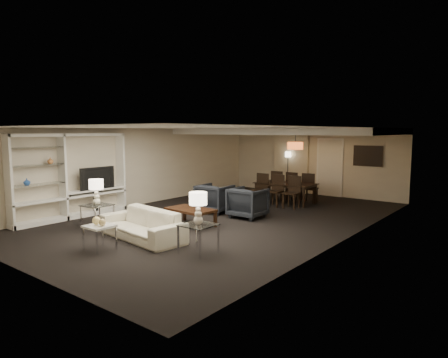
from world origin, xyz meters
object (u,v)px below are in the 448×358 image
at_px(armchair_right, 248,203).
at_px(marble_table, 100,238).
at_px(chair_fl, 279,185).
at_px(chair_nm, 275,191).
at_px(sofa, 142,224).
at_px(floor_speaker, 95,198).
at_px(chair_fm, 294,186).
at_px(chair_fr, 310,188).
at_px(table_lamp_left, 96,192).
at_px(table_lamp_right, 198,208).
at_px(television, 95,178).
at_px(dining_table, 285,193).
at_px(pendant_light, 295,146).
at_px(vase_blue, 27,182).
at_px(floor_lamp, 288,172).
at_px(chair_nr, 291,192).
at_px(armchair_left, 215,198).
at_px(vase_amber, 50,161).
at_px(side_table_left, 97,216).
at_px(coffee_table, 191,217).
at_px(chair_nl, 259,189).

relative_size(armchair_right, marble_table, 1.79).
bearing_deg(chair_fl, marble_table, 88.54).
bearing_deg(chair_nm, chair_fl, 114.26).
distance_m(sofa, floor_speaker, 3.20).
xyz_separation_m(chair_nm, chair_fl, (-0.60, 1.30, 0.00)).
distance_m(chair_fm, chair_fr, 0.60).
bearing_deg(table_lamp_left, table_lamp_right, 0.00).
distance_m(television, dining_table, 6.07).
bearing_deg(pendant_light, vase_blue, -116.25).
bearing_deg(floor_lamp, chair_nm, -68.53).
relative_size(marble_table, floor_lamp, 0.32).
bearing_deg(dining_table, floor_lamp, 115.29).
distance_m(sofa, chair_nr, 5.32).
distance_m(armchair_left, chair_nr, 2.46).
bearing_deg(vase_amber, pendant_light, 61.61).
bearing_deg(armchair_right, chair_fm, -86.77).
bearing_deg(floor_lamp, floor_speaker, -107.79).
bearing_deg(side_table_left, vase_blue, -145.93).
bearing_deg(chair_fm, sofa, 87.64).
relative_size(armchair_left, dining_table, 0.48).
relative_size(marble_table, chair_nm, 0.51).
bearing_deg(armchair_right, television, 30.22).
xyz_separation_m(chair_nr, chair_fr, (0.00, 1.30, 0.00)).
xyz_separation_m(table_lamp_left, floor_speaker, (-1.37, 0.88, -0.40)).
relative_size(side_table_left, vase_blue, 3.63).
bearing_deg(coffee_table, dining_table, 85.82).
xyz_separation_m(marble_table, chair_nr, (0.91, 6.34, 0.25)).
bearing_deg(television, dining_table, -35.07).
bearing_deg(chair_fm, table_lamp_left, 73.26).
relative_size(floor_speaker, chair_fl, 0.99).
xyz_separation_m(television, chair_fm, (3.46, 5.59, -0.56)).
bearing_deg(chair_nr, chair_fr, 87.77).
height_order(sofa, armchair_left, armchair_left).
bearing_deg(floor_speaker, pendant_light, 75.37).
distance_m(armchair_right, marble_table, 4.44).
height_order(television, chair_nr, television).
relative_size(coffee_table, table_lamp_right, 1.94).
bearing_deg(chair_nl, side_table_left, -105.36).
distance_m(table_lamp_right, vase_amber, 4.95).
distance_m(armchair_left, chair_fr, 3.58).
relative_size(chair_nm, chair_fm, 1.00).
height_order(sofa, television, television).
bearing_deg(chair_fm, floor_lamp, -53.19).
bearing_deg(chair_fr, chair_fm, -5.65).
height_order(armchair_right, side_table_left, armchair_right).
xyz_separation_m(pendant_light, side_table_left, (-2.13, -6.32, -1.63)).
height_order(sofa, chair_nl, chair_nl).
height_order(coffee_table, floor_speaker, floor_speaker).
distance_m(side_table_left, chair_fr, 7.04).
distance_m(chair_nr, chair_fm, 1.43).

